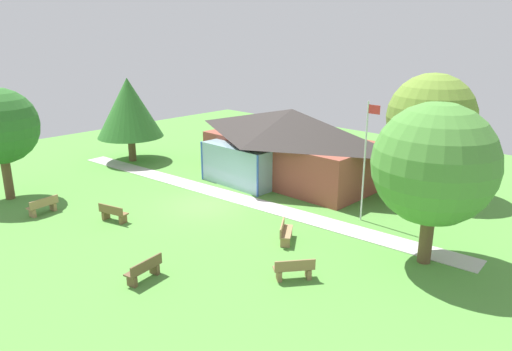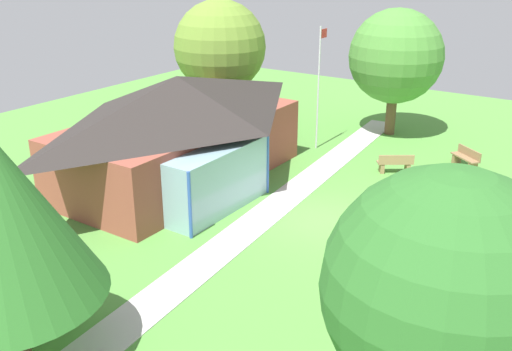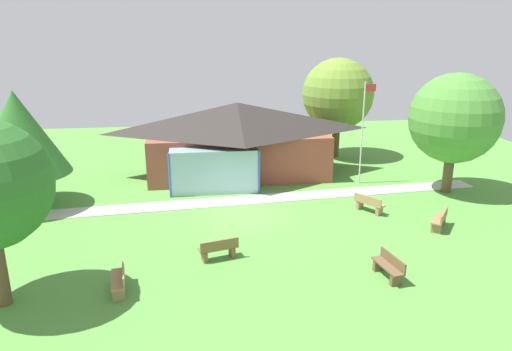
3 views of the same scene
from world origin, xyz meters
name	(u,v)px [view 1 (image 1 of 3)]	position (x,y,z in m)	size (l,w,h in m)	color
ground_plane	(207,205)	(0.00, 0.00, 0.00)	(44.00, 44.00, 0.00)	#54933D
pavilion	(289,144)	(0.16, 6.37, 2.24)	(11.28, 6.86, 4.30)	brown
footpath	(232,197)	(0.00, 1.77, 0.01)	(25.82, 1.30, 0.03)	#BCB7B2
flagpole	(365,157)	(6.90, 3.79, 3.14)	(0.64, 0.08, 5.71)	silver
bench_front_left	(43,206)	(-4.91, -6.38, 0.40)	(0.65, 1.55, 0.84)	#9E7A51
bench_lawn_far_right	(294,270)	(8.21, -2.87, 0.40)	(1.27, 1.46, 0.84)	olive
bench_front_right	(144,270)	(4.30, -6.66, 0.40)	(0.70, 1.55, 0.84)	brown
bench_front_center	(113,213)	(-1.53, -4.50, 0.40)	(1.56, 0.81, 0.84)	brown
bench_mid_right	(285,233)	(5.83, -0.57, 0.40)	(1.22, 1.48, 0.84)	#9E7A51
tree_east_hedge	(434,165)	(11.00, 1.75, 3.97)	(4.63, 4.63, 6.30)	brown
tree_behind_pavilion_right	(431,118)	(7.22, 9.73, 4.23)	(4.72, 4.72, 6.60)	brown
tree_west_hedge	(129,108)	(-10.47, 2.23, 3.69)	(4.43, 4.43, 5.70)	brown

